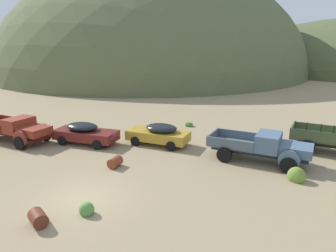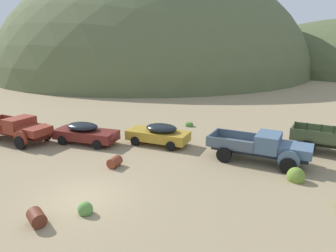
{
  "view_description": "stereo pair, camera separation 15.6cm",
  "coord_description": "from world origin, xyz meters",
  "px_view_note": "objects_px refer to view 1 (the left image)",
  "views": [
    {
      "loc": [
        6.75,
        -12.31,
        7.33
      ],
      "look_at": [
        2.38,
        8.66,
        1.4
      ],
      "focal_mm": 32.83,
      "sensor_mm": 36.0,
      "label": 1
    },
    {
      "loc": [
        6.9,
        -12.28,
        7.33
      ],
      "look_at": [
        2.38,
        8.66,
        1.4
      ],
      "focal_mm": 32.83,
      "sensor_mm": 36.0,
      "label": 2
    }
  ],
  "objects_px": {
    "car_mustard": "(156,133)",
    "truck_chalk_blue": "(267,147)",
    "oil_drum_tipped": "(38,218)",
    "truck_rust_red": "(19,129)",
    "oil_drum_spare": "(115,162)",
    "car_oxblood": "(87,133)"
  },
  "relations": [
    {
      "from": "oil_drum_tipped",
      "to": "oil_drum_spare",
      "type": "bearing_deg",
      "value": 82.29
    },
    {
      "from": "car_mustard",
      "to": "truck_rust_red",
      "type": "bearing_deg",
      "value": 20.32
    },
    {
      "from": "truck_chalk_blue",
      "to": "oil_drum_spare",
      "type": "xyz_separation_m",
      "value": [
        -8.97,
        -2.6,
        -0.69
      ]
    },
    {
      "from": "truck_rust_red",
      "to": "oil_drum_tipped",
      "type": "relative_size",
      "value": 6.04
    },
    {
      "from": "truck_chalk_blue",
      "to": "oil_drum_tipped",
      "type": "bearing_deg",
      "value": -122.39
    },
    {
      "from": "truck_chalk_blue",
      "to": "oil_drum_spare",
      "type": "relative_size",
      "value": 6.66
    },
    {
      "from": "truck_rust_red",
      "to": "car_mustard",
      "type": "relative_size",
      "value": 1.29
    },
    {
      "from": "truck_rust_red",
      "to": "oil_drum_tipped",
      "type": "xyz_separation_m",
      "value": [
        7.83,
        -9.4,
        -0.68
      ]
    },
    {
      "from": "truck_rust_red",
      "to": "car_oxblood",
      "type": "height_order",
      "value": "truck_rust_red"
    },
    {
      "from": "oil_drum_tipped",
      "to": "truck_chalk_blue",
      "type": "bearing_deg",
      "value": 42.48
    },
    {
      "from": "car_mustard",
      "to": "oil_drum_spare",
      "type": "xyz_separation_m",
      "value": [
        -1.42,
        -4.65,
        -0.51
      ]
    },
    {
      "from": "truck_rust_red",
      "to": "car_mustard",
      "type": "bearing_deg",
      "value": 24.93
    },
    {
      "from": "car_oxblood",
      "to": "oil_drum_tipped",
      "type": "relative_size",
      "value": 4.82
    },
    {
      "from": "car_oxblood",
      "to": "truck_chalk_blue",
      "type": "distance_m",
      "value": 12.57
    },
    {
      "from": "truck_rust_red",
      "to": "car_mustard",
      "type": "xyz_separation_m",
      "value": [
        10.12,
        1.65,
        -0.18
      ]
    },
    {
      "from": "truck_rust_red",
      "to": "truck_chalk_blue",
      "type": "relative_size",
      "value": 1.0
    },
    {
      "from": "car_mustard",
      "to": "oil_drum_spare",
      "type": "bearing_deg",
      "value": 84.09
    },
    {
      "from": "car_mustard",
      "to": "truck_chalk_blue",
      "type": "height_order",
      "value": "truck_chalk_blue"
    },
    {
      "from": "oil_drum_spare",
      "to": "oil_drum_tipped",
      "type": "bearing_deg",
      "value": -97.71
    },
    {
      "from": "truck_chalk_blue",
      "to": "oil_drum_spare",
      "type": "bearing_deg",
      "value": -148.68
    },
    {
      "from": "car_oxblood",
      "to": "oil_drum_spare",
      "type": "bearing_deg",
      "value": -39.11
    },
    {
      "from": "car_oxblood",
      "to": "truck_rust_red",
      "type": "bearing_deg",
      "value": -165.27
    }
  ]
}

